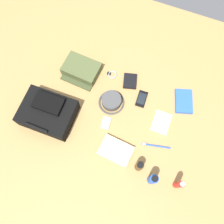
# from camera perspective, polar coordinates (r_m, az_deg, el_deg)

# --- Properties ---
(ground_plane) EXTENTS (2.64, 2.02, 0.02)m
(ground_plane) POSITION_cam_1_polar(r_m,az_deg,el_deg) (1.61, -0.00, -0.59)
(ground_plane) COLOR #A07945
(ground_plane) RESTS_ON ground
(backpack) EXTENTS (0.34, 0.27, 0.14)m
(backpack) POSITION_cam_1_polar(r_m,az_deg,el_deg) (1.59, -15.02, -0.11)
(backpack) COLOR black
(backpack) RESTS_ON ground_plane
(toiletry_pouch) EXTENTS (0.25, 0.22, 0.07)m
(toiletry_pouch) POSITION_cam_1_polar(r_m,az_deg,el_deg) (1.71, -7.31, 10.04)
(toiletry_pouch) COLOR #47512D
(toiletry_pouch) RESTS_ON ground_plane
(bucket_hat) EXTENTS (0.18, 0.18, 0.06)m
(bucket_hat) POSITION_cam_1_polar(r_m,az_deg,el_deg) (1.60, -0.14, 2.58)
(bucket_hat) COLOR #434343
(bucket_hat) RESTS_ON ground_plane
(sunscreen_spray) EXTENTS (0.03, 0.03, 0.16)m
(sunscreen_spray) POSITION_cam_1_polar(r_m,az_deg,el_deg) (1.49, 15.63, -16.31)
(sunscreen_spray) COLOR red
(sunscreen_spray) RESTS_ON ground_plane
(deodorant_spray) EXTENTS (0.05, 0.05, 0.15)m
(deodorant_spray) POSITION_cam_1_polar(r_m,az_deg,el_deg) (1.47, 9.70, -15.56)
(deodorant_spray) COLOR blue
(deodorant_spray) RESTS_ON ground_plane
(cologne_bottle) EXTENTS (0.05, 0.05, 0.12)m
(cologne_bottle) POSITION_cam_1_polar(r_m,az_deg,el_deg) (1.48, 6.54, -12.67)
(cologne_bottle) COLOR #473319
(cologne_bottle) RESTS_ON ground_plane
(paperback_novel) EXTENTS (0.16, 0.20, 0.02)m
(paperback_novel) POSITION_cam_1_polar(r_m,az_deg,el_deg) (1.69, 16.72, 2.45)
(paperback_novel) COLOR blue
(paperback_novel) RESTS_ON ground_plane
(cell_phone) EXTENTS (0.07, 0.12, 0.01)m
(cell_phone) POSITION_cam_1_polar(r_m,az_deg,el_deg) (1.64, 7.07, 3.13)
(cell_phone) COLOR black
(cell_phone) RESTS_ON ground_plane
(media_player) EXTENTS (0.06, 0.09, 0.01)m
(media_player) POSITION_cam_1_polar(r_m,az_deg,el_deg) (1.58, -1.44, -2.59)
(media_player) COLOR #B7B7BC
(media_player) RESTS_ON ground_plane
(wristwatch) EXTENTS (0.07, 0.06, 0.01)m
(wristwatch) POSITION_cam_1_polar(r_m,az_deg,el_deg) (1.71, -0.01, 8.92)
(wristwatch) COLOR #99999E
(wristwatch) RESTS_ON ground_plane
(toothbrush) EXTENTS (0.18, 0.05, 0.02)m
(toothbrush) POSITION_cam_1_polar(r_m,az_deg,el_deg) (1.56, 10.08, -7.89)
(toothbrush) COLOR blue
(toothbrush) RESTS_ON ground_plane
(wallet) EXTENTS (0.12, 0.13, 0.02)m
(wallet) POSITION_cam_1_polar(r_m,az_deg,el_deg) (1.68, 4.30, 7.36)
(wallet) COLOR black
(wallet) RESTS_ON ground_plane
(notepad) EXTENTS (0.11, 0.15, 0.02)m
(notepad) POSITION_cam_1_polar(r_m,az_deg,el_deg) (1.61, 11.65, -2.47)
(notepad) COLOR beige
(notepad) RESTS_ON ground_plane
(folded_towel) EXTENTS (0.21, 0.16, 0.04)m
(folded_towel) POSITION_cam_1_polar(r_m,az_deg,el_deg) (1.52, 0.90, -9.23)
(folded_towel) COLOR beige
(folded_towel) RESTS_ON ground_plane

